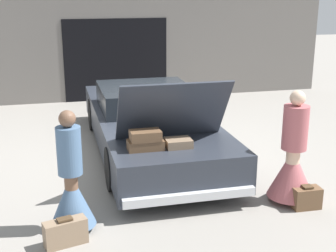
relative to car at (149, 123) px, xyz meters
The scene contains 7 objects.
ground_plane 0.55m from the car, 83.23° to the right, with size 40.00×40.00×0.00m, color gray.
garage_wall_back 4.55m from the car, 89.97° to the left, with size 12.00×0.14×2.80m.
car is the anchor object (origin of this frame).
person_left 3.14m from the car, 119.43° to the right, with size 0.58×0.58×1.57m.
person_right 3.05m from the car, 59.44° to the right, with size 0.68×0.68×1.64m.
suitcase_beside_left_person 3.53m from the car, 118.14° to the right, with size 0.54×0.31×0.35m.
suitcase_beside_right_person 3.36m from the car, 60.32° to the right, with size 0.40×0.22×0.34m.
Camera 1 is at (-1.66, -8.22, 2.96)m, focal length 50.00 mm.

